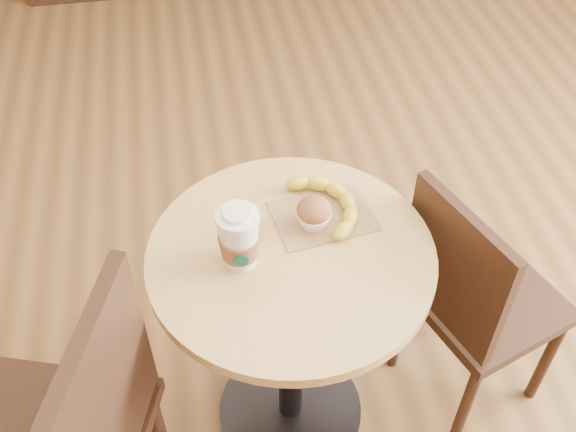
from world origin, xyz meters
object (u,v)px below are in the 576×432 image
object	(u,v)px
banana	(327,205)
coffee_cup	(239,240)
chair_right	(473,298)
cafe_table	(291,310)
muffin	(314,213)

from	to	relation	value
banana	coffee_cup	bearing A→B (deg)	-168.63
chair_right	coffee_cup	distance (m)	0.72
cafe_table	chair_right	xyz separation A→B (m)	(0.51, -0.00, -0.07)
muffin	banana	world-z (taller)	muffin
chair_right	coffee_cup	size ratio (longest dim) A/B	5.15
cafe_table	coffee_cup	bearing A→B (deg)	-176.08
chair_right	muffin	size ratio (longest dim) A/B	9.75
muffin	coffee_cup	bearing A→B (deg)	-156.00
coffee_cup	muffin	xyz separation A→B (m)	(0.19, 0.08, -0.03)
cafe_table	banana	world-z (taller)	banana
cafe_table	chair_right	size ratio (longest dim) A/B	0.90
cafe_table	coffee_cup	xyz separation A→B (m)	(-0.12, -0.01, 0.30)
coffee_cup	muffin	size ratio (longest dim) A/B	1.89
banana	cafe_table	bearing A→B (deg)	-150.51
cafe_table	banana	distance (m)	0.29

